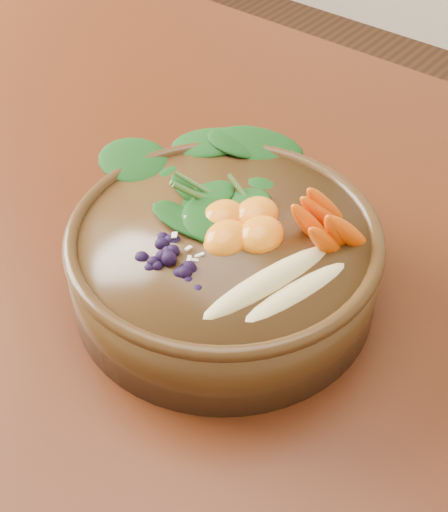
{
  "coord_description": "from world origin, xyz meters",
  "views": [
    {
      "loc": [
        0.54,
        -0.42,
        1.24
      ],
      "look_at": [
        0.25,
        -0.05,
        0.8
      ],
      "focal_mm": 50.0,
      "sensor_mm": 36.0,
      "label": 1
    }
  ],
  "objects_px": {
    "carrot_cluster": "(332,199)",
    "blueberry_pile": "(167,243)",
    "banana_halves": "(284,274)",
    "mandarin_cluster": "(242,214)",
    "dining_table": "(95,231)",
    "stoneware_bowl": "(224,264)",
    "kale_heap": "(250,167)"
  },
  "relations": [
    {
      "from": "stoneware_bowl",
      "to": "kale_heap",
      "type": "height_order",
      "value": "kale_heap"
    },
    {
      "from": "kale_heap",
      "to": "banana_halves",
      "type": "distance_m",
      "value": 0.14
    },
    {
      "from": "mandarin_cluster",
      "to": "stoneware_bowl",
      "type": "bearing_deg",
      "value": -114.33
    },
    {
      "from": "banana_halves",
      "to": "mandarin_cluster",
      "type": "distance_m",
      "value": 0.08
    },
    {
      "from": "dining_table",
      "to": "kale_heap",
      "type": "height_order",
      "value": "kale_heap"
    },
    {
      "from": "dining_table",
      "to": "carrot_cluster",
      "type": "relative_size",
      "value": 20.64
    },
    {
      "from": "dining_table",
      "to": "banana_halves",
      "type": "xyz_separation_m",
      "value": [
        0.33,
        -0.07,
        0.18
      ]
    },
    {
      "from": "carrot_cluster",
      "to": "blueberry_pile",
      "type": "relative_size",
      "value": 0.6
    },
    {
      "from": "dining_table",
      "to": "banana_halves",
      "type": "distance_m",
      "value": 0.38
    },
    {
      "from": "stoneware_bowl",
      "to": "banana_halves",
      "type": "bearing_deg",
      "value": -15.25
    },
    {
      "from": "kale_heap",
      "to": "carrot_cluster",
      "type": "height_order",
      "value": "carrot_cluster"
    },
    {
      "from": "kale_heap",
      "to": "carrot_cluster",
      "type": "relative_size",
      "value": 2.38
    },
    {
      "from": "stoneware_bowl",
      "to": "blueberry_pile",
      "type": "xyz_separation_m",
      "value": [
        -0.02,
        -0.06,
        0.06
      ]
    },
    {
      "from": "carrot_cluster",
      "to": "mandarin_cluster",
      "type": "bearing_deg",
      "value": -129.81
    },
    {
      "from": "dining_table",
      "to": "carrot_cluster",
      "type": "distance_m",
      "value": 0.38
    },
    {
      "from": "dining_table",
      "to": "banana_halves",
      "type": "relative_size",
      "value": 10.54
    },
    {
      "from": "kale_heap",
      "to": "carrot_cluster",
      "type": "distance_m",
      "value": 0.1
    },
    {
      "from": "dining_table",
      "to": "blueberry_pile",
      "type": "xyz_separation_m",
      "value": [
        0.23,
        -0.11,
        0.19
      ]
    },
    {
      "from": "dining_table",
      "to": "mandarin_cluster",
      "type": "bearing_deg",
      "value": -8.25
    },
    {
      "from": "kale_heap",
      "to": "blueberry_pile",
      "type": "distance_m",
      "value": 0.13
    },
    {
      "from": "banana_halves",
      "to": "blueberry_pile",
      "type": "distance_m",
      "value": 0.1
    },
    {
      "from": "banana_halves",
      "to": "blueberry_pile",
      "type": "height_order",
      "value": "blueberry_pile"
    },
    {
      "from": "dining_table",
      "to": "carrot_cluster",
      "type": "height_order",
      "value": "carrot_cluster"
    },
    {
      "from": "mandarin_cluster",
      "to": "dining_table",
      "type": "bearing_deg",
      "value": 171.75
    },
    {
      "from": "stoneware_bowl",
      "to": "mandarin_cluster",
      "type": "bearing_deg",
      "value": 65.67
    },
    {
      "from": "kale_heap",
      "to": "blueberry_pile",
      "type": "bearing_deg",
      "value": -86.19
    },
    {
      "from": "dining_table",
      "to": "blueberry_pile",
      "type": "height_order",
      "value": "blueberry_pile"
    },
    {
      "from": "stoneware_bowl",
      "to": "carrot_cluster",
      "type": "bearing_deg",
      "value": 38.32
    },
    {
      "from": "banana_halves",
      "to": "blueberry_pile",
      "type": "relative_size",
      "value": 1.17
    },
    {
      "from": "stoneware_bowl",
      "to": "carrot_cluster",
      "type": "distance_m",
      "value": 0.12
    },
    {
      "from": "carrot_cluster",
      "to": "mandarin_cluster",
      "type": "relative_size",
      "value": 0.87
    },
    {
      "from": "dining_table",
      "to": "mandarin_cluster",
      "type": "distance_m",
      "value": 0.32
    }
  ]
}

